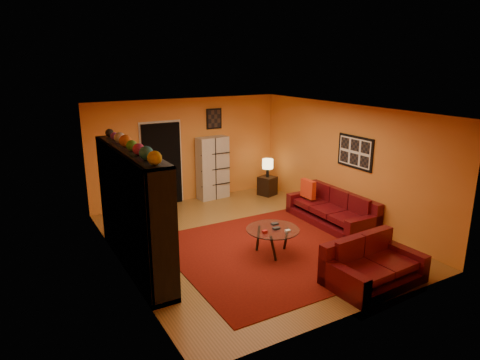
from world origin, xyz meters
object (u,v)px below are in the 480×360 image
bowl_chair (145,202)px  side_table (267,186)px  tv (135,212)px  storage_cabinet (213,168)px  entertainment_unit (133,209)px  loveseat (370,265)px  sofa (334,210)px  table_lamp (268,164)px  coffee_table (273,231)px

bowl_chair → side_table: (3.30, -0.18, -0.03)m
tv → storage_cabinet: bearing=-46.2°
side_table → bowl_chair: bearing=176.8°
entertainment_unit → storage_cabinet: size_ratio=1.86×
entertainment_unit → bowl_chair: (0.96, 2.50, -0.77)m
entertainment_unit → loveseat: bearing=-37.5°
sofa → table_lamp: table_lamp is taller
entertainment_unit → storage_cabinet: (2.88, 2.80, -0.24)m
entertainment_unit → tv: size_ratio=3.43×
bowl_chair → table_lamp: (3.30, -0.18, 0.56)m
table_lamp → bowl_chair: bearing=176.8°
loveseat → table_lamp: (1.10, 4.73, 0.56)m
side_table → table_lamp: (-0.00, 0.00, 0.59)m
tv → loveseat: 4.04m
tv → sofa: bearing=-92.8°
loveseat → side_table: bearing=-16.3°
table_lamp → sofa: bearing=-86.3°
entertainment_unit → side_table: size_ratio=6.00×
sofa → storage_cabinet: size_ratio=1.35×
sofa → table_lamp: size_ratio=4.54×
tv → sofa: (4.36, -0.22, -0.69)m
tv → bowl_chair: size_ratio=1.37×
entertainment_unit → table_lamp: entertainment_unit is taller
storage_cabinet → side_table: storage_cabinet is taller
loveseat → bowl_chair: 5.38m
sofa → storage_cabinet: storage_cabinet is taller
loveseat → bowl_chair: bearing=20.9°
loveseat → side_table: size_ratio=3.25×
sofa → table_lamp: (-0.16, 2.45, 0.55)m
entertainment_unit → bowl_chair: bearing=69.0°
entertainment_unit → loveseat: size_ratio=1.85×
tv → table_lamp: 4.76m
tv → coffee_table: tv is taller
loveseat → coffee_table: 1.83m
tv → bowl_chair: bearing=-20.7°
entertainment_unit → bowl_chair: entertainment_unit is taller
sofa → loveseat: size_ratio=1.34×
entertainment_unit → sofa: bearing=-1.7°
bowl_chair → side_table: bearing=-3.2°
entertainment_unit → table_lamp: size_ratio=6.25×
storage_cabinet → entertainment_unit: bearing=-140.7°
side_table → tv: bearing=-152.1°
loveseat → storage_cabinet: (-0.28, 5.21, 0.52)m
storage_cabinet → table_lamp: storage_cabinet is taller
coffee_table → storage_cabinet: 3.64m
coffee_table → entertainment_unit: bearing=161.5°
loveseat → bowl_chair: size_ratio=2.54×
bowl_chair → sofa: bearing=-37.3°
storage_cabinet → table_lamp: 1.46m
entertainment_unit → bowl_chair: size_ratio=4.68×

